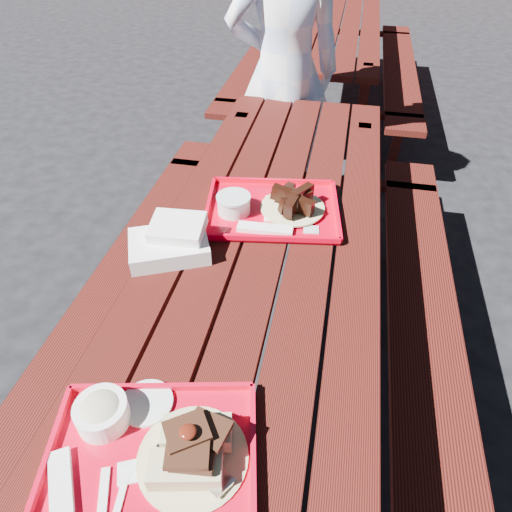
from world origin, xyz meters
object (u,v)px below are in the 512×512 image
picnic_table_near (264,284)px  picnic_table_far (329,47)px  far_tray (270,208)px  near_tray (151,444)px  person (284,74)px

picnic_table_near → picnic_table_far: 2.80m
picnic_table_near → picnic_table_far: size_ratio=1.00×
far_tray → picnic_table_near: bearing=-84.9°
picnic_table_far → far_tray: 2.64m
near_tray → far_tray: 0.90m
far_tray → person: size_ratio=0.31×
picnic_table_far → near_tray: size_ratio=4.85×
picnic_table_near → far_tray: size_ratio=4.69×
far_tray → person: (-0.13, 1.15, 0.06)m
picnic_table_far → near_tray: bearing=-91.7°
picnic_table_far → person: 1.52m
picnic_table_near → near_tray: near_tray is taller
picnic_table_far → person: size_ratio=1.43×
picnic_table_far → near_tray: near_tray is taller
picnic_table_near → person: bearing=96.5°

